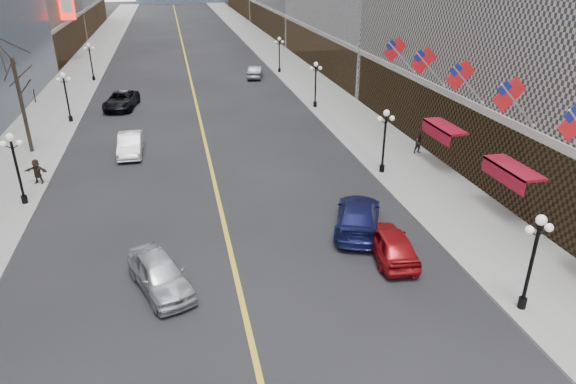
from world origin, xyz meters
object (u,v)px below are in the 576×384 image
car_sb_near (358,216)px  car_nb_far (121,100)px  streetlamp_west_1 (16,162)px  streetlamp_west_3 (90,58)px  streetlamp_east_2 (316,80)px  car_sb_far (255,72)px  streetlamp_west_2 (66,92)px  car_nb_near (160,274)px  streetlamp_east_3 (279,51)px  car_nb_mid (130,144)px  car_sb_mid (391,243)px  streetlamp_east_1 (385,135)px  streetlamp_east_0 (534,253)px

car_sb_near → car_nb_far: bearing=-41.3°
streetlamp_west_1 → streetlamp_west_3: 36.00m
streetlamp_east_2 → car_nb_far: (-19.30, 4.19, -2.07)m
streetlamp_east_2 → car_sb_far: 16.25m
streetlamp_west_1 → streetlamp_west_3: bearing=90.0°
streetlamp_west_2 → car_nb_near: bearing=-74.0°
streetlamp_east_3 → streetlamp_west_3: (-23.60, 0.00, 0.00)m
car_nb_mid → car_sb_mid: size_ratio=1.03×
streetlamp_west_3 → car_nb_mid: 28.66m
streetlamp_east_1 → streetlamp_east_3: size_ratio=1.00×
car_nb_mid → streetlamp_west_2: bearing=121.2°
streetlamp_east_1 → streetlamp_east_2: 18.00m
car_sb_mid → car_sb_far: car_sb_mid is taller
car_nb_far → car_sb_mid: 36.27m
streetlamp_east_2 → car_nb_far: 19.86m
streetlamp_west_1 → car_sb_near: size_ratio=0.77×
car_nb_mid → car_nb_far: size_ratio=0.82×
streetlamp_east_0 → car_nb_near: 16.25m
car_sb_far → streetlamp_west_3: bearing=7.6°
streetlamp_west_1 → car_nb_far: 22.70m
car_nb_near → streetlamp_west_2: bearing=85.9°
streetlamp_east_3 → car_sb_far: streetlamp_east_3 is taller
car_nb_mid → car_nb_far: bearing=97.0°
car_nb_far → streetlamp_west_2: bearing=-126.7°
car_nb_near → streetlamp_east_0: bearing=-38.3°
streetlamp_east_2 → streetlamp_west_2: 23.60m
streetlamp_east_0 → streetlamp_west_3: 57.10m
streetlamp_east_2 → car_sb_mid: (-3.87, -28.64, -2.09)m
car_nb_near → car_nb_mid: car_nb_near is taller
streetlamp_east_3 → car_nb_mid: streetlamp_east_3 is taller
streetlamp_east_2 → car_nb_near: 32.82m
car_nb_near → car_sb_near: size_ratio=0.83×
streetlamp_west_1 → car_nb_mid: bearing=53.5°
streetlamp_east_0 → car_sb_mid: 6.94m
car_nb_mid → car_sb_mid: 23.21m
streetlamp_west_1 → car_sb_far: 39.22m
car_nb_near → car_nb_far: 33.39m
streetlamp_east_2 → streetlamp_west_3: 29.68m
streetlamp_east_1 → car_nb_near: 18.94m
streetlamp_west_3 → streetlamp_west_2: bearing=-90.0°
streetlamp_east_0 → car_sb_mid: (-3.87, 5.36, -2.09)m
streetlamp_west_1 → car_sb_far: size_ratio=0.95×
car_nb_far → car_sb_far: size_ratio=1.26×
streetlamp_east_2 → car_sb_far: (-3.63, 15.69, -2.12)m
streetlamp_east_1 → streetlamp_west_1: 23.60m
streetlamp_east_3 → car_sb_near: streetlamp_east_3 is taller
car_sb_mid → car_nb_near: bearing=6.8°
streetlamp_east_1 → streetlamp_east_2: size_ratio=1.00×
streetlamp_east_1 → car_sb_far: size_ratio=0.95×
streetlamp_east_2 → car_sb_near: bearing=-100.0°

